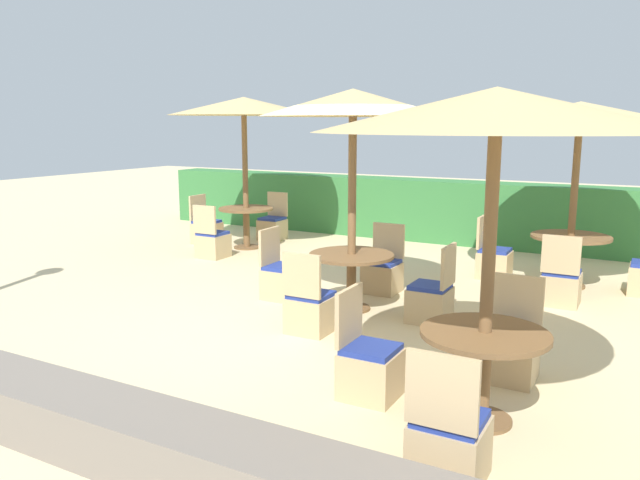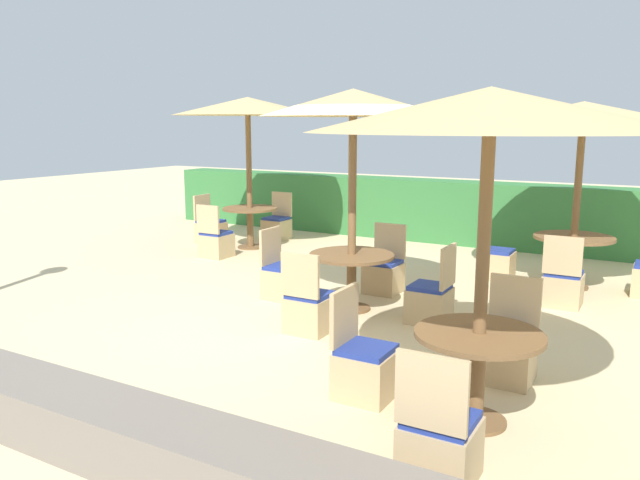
% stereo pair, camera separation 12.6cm
% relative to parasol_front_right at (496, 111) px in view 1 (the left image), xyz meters
% --- Properties ---
extents(ground_plane, '(40.00, 40.00, 0.00)m').
position_rel_parasol_front_right_xyz_m(ground_plane, '(-2.48, 1.33, -2.38)').
color(ground_plane, beige).
extents(hedge_row, '(13.00, 0.70, 1.20)m').
position_rel_parasol_front_right_xyz_m(hedge_row, '(-2.48, 7.18, -1.78)').
color(hedge_row, '#387A3D').
rests_on(hedge_row, ground_plane).
extents(stone_border, '(10.00, 0.56, 0.41)m').
position_rel_parasol_front_right_xyz_m(stone_border, '(-2.48, -1.76, -2.17)').
color(stone_border, slate).
rests_on(stone_border, ground_plane).
extents(parasol_front_right, '(2.67, 2.67, 2.55)m').
position_rel_parasol_front_right_xyz_m(parasol_front_right, '(0.00, 0.00, 0.00)').
color(parasol_front_right, brown).
rests_on(parasol_front_right, ground_plane).
extents(round_table_front_right, '(0.98, 0.98, 0.73)m').
position_rel_parasol_front_right_xyz_m(round_table_front_right, '(0.00, -0.00, -1.82)').
color(round_table_front_right, brown).
rests_on(round_table_front_right, ground_plane).
extents(patio_chair_front_right_south, '(0.46, 0.46, 0.93)m').
position_rel_parasol_front_right_xyz_m(patio_chair_front_right_south, '(0.02, -0.92, -2.11)').
color(patio_chair_front_right_south, tan).
rests_on(patio_chair_front_right_south, ground_plane).
extents(patio_chair_front_right_west, '(0.46, 0.46, 0.93)m').
position_rel_parasol_front_right_xyz_m(patio_chair_front_right_west, '(-0.96, 0.00, -2.11)').
color(patio_chair_front_right_west, tan).
rests_on(patio_chair_front_right_west, ground_plane).
extents(patio_chair_front_right_north, '(0.46, 0.46, 0.93)m').
position_rel_parasol_front_right_xyz_m(patio_chair_front_right_north, '(0.02, 0.95, -2.11)').
color(patio_chair_front_right_north, tan).
rests_on(patio_chair_front_right_north, ground_plane).
extents(parasol_back_left, '(2.71, 2.71, 2.75)m').
position_rel_parasol_front_right_xyz_m(parasol_back_left, '(-5.59, 4.78, 0.20)').
color(parasol_back_left, brown).
rests_on(parasol_back_left, ground_plane).
extents(round_table_back_left, '(1.01, 1.01, 0.76)m').
position_rel_parasol_front_right_xyz_m(round_table_back_left, '(-5.59, 4.78, -1.79)').
color(round_table_back_left, brown).
rests_on(round_table_back_left, ground_plane).
extents(patio_chair_back_left_north, '(0.46, 0.46, 0.93)m').
position_rel_parasol_front_right_xyz_m(patio_chair_back_left_north, '(-5.64, 5.75, -2.11)').
color(patio_chair_back_left_north, tan).
rests_on(patio_chair_back_left_north, ground_plane).
extents(patio_chair_back_left_south, '(0.46, 0.46, 0.93)m').
position_rel_parasol_front_right_xyz_m(patio_chair_back_left_south, '(-5.62, 3.81, -2.11)').
color(patio_chair_back_left_south, tan).
rests_on(patio_chair_back_left_south, ground_plane).
extents(patio_chair_back_left_west, '(0.46, 0.46, 0.93)m').
position_rel_parasol_front_right_xyz_m(patio_chair_back_left_west, '(-6.54, 4.79, -2.11)').
color(patio_chair_back_left_west, tan).
rests_on(patio_chair_back_left_west, ground_plane).
extents(parasol_back_right, '(2.88, 2.88, 2.58)m').
position_rel_parasol_front_right_xyz_m(parasol_back_right, '(0.04, 4.67, 0.03)').
color(parasol_back_right, brown).
rests_on(parasol_back_right, ground_plane).
extents(round_table_back_right, '(1.09, 1.09, 0.74)m').
position_rel_parasol_front_right_xyz_m(round_table_back_right, '(0.04, 4.67, -1.79)').
color(round_table_back_right, brown).
rests_on(round_table_back_right, ground_plane).
extents(patio_chair_back_right_south, '(0.46, 0.46, 0.93)m').
position_rel_parasol_front_right_xyz_m(patio_chair_back_right_south, '(0.08, 3.66, -2.11)').
color(patio_chair_back_right_south, tan).
rests_on(patio_chair_back_right_south, ground_plane).
extents(patio_chair_back_right_west, '(0.46, 0.46, 0.93)m').
position_rel_parasol_front_right_xyz_m(patio_chair_back_right_west, '(-1.02, 4.68, -2.11)').
color(patio_chair_back_right_west, tan).
rests_on(patio_chair_back_right_west, ground_plane).
extents(parasol_center, '(2.25, 2.25, 2.69)m').
position_rel_parasol_front_right_xyz_m(parasol_center, '(-2.19, 2.21, 0.14)').
color(parasol_center, brown).
rests_on(parasol_center, ground_plane).
extents(round_table_center, '(1.05, 1.05, 0.71)m').
position_rel_parasol_front_right_xyz_m(round_table_center, '(-2.19, 2.21, -1.82)').
color(round_table_center, brown).
rests_on(round_table_center, ground_plane).
extents(patio_chair_center_east, '(0.46, 0.46, 0.93)m').
position_rel_parasol_front_right_xyz_m(patio_chair_center_east, '(-1.15, 2.21, -2.11)').
color(patio_chair_center_east, tan).
rests_on(patio_chair_center_east, ground_plane).
extents(patio_chair_center_south, '(0.46, 0.46, 0.93)m').
position_rel_parasol_front_right_xyz_m(patio_chair_center_south, '(-2.21, 1.21, -2.11)').
color(patio_chair_center_south, tan).
rests_on(patio_chair_center_south, ground_plane).
extents(patio_chair_center_west, '(0.46, 0.46, 0.93)m').
position_rel_parasol_front_right_xyz_m(patio_chair_center_west, '(-3.21, 2.22, -2.11)').
color(patio_chair_center_west, tan).
rests_on(patio_chair_center_west, ground_plane).
extents(patio_chair_center_north, '(0.46, 0.46, 0.93)m').
position_rel_parasol_front_right_xyz_m(patio_chair_center_north, '(-2.16, 3.15, -2.11)').
color(patio_chair_center_north, tan).
rests_on(patio_chair_center_north, ground_plane).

